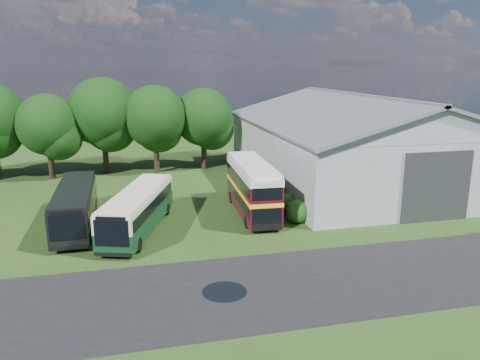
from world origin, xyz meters
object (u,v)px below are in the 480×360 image
object	(u,v)px
storage_shed	(357,137)
bus_green_single	(138,210)
bus_dark_single	(75,206)
bus_maroon_double	(252,188)

from	to	relation	value
storage_shed	bus_green_single	bearing A→B (deg)	-155.49
storage_shed	bus_dark_single	xyz separation A→B (m)	(-24.41, -7.35, -2.69)
storage_shed	bus_dark_single	world-z (taller)	storage_shed
bus_dark_single	storage_shed	bearing A→B (deg)	16.21
bus_maroon_double	bus_dark_single	size ratio (longest dim) A/B	0.90
bus_maroon_double	bus_green_single	bearing A→B (deg)	-164.59
bus_dark_single	bus_green_single	bearing A→B (deg)	-25.17
storage_shed	bus_green_single	size ratio (longest dim) A/B	2.44
bus_green_single	bus_dark_single	size ratio (longest dim) A/B	1.01
bus_dark_single	bus_maroon_double	bearing A→B (deg)	-0.63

